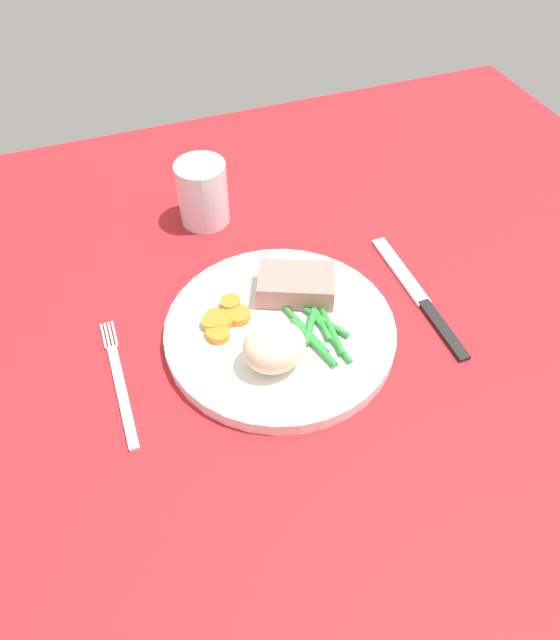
{
  "coord_description": "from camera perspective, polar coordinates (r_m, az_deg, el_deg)",
  "views": [
    {
      "loc": [
        -12.61,
        -40.97,
        50.65
      ],
      "look_at": [
        1.44,
        -2.57,
        4.6
      ],
      "focal_mm": 32.7,
      "sensor_mm": 36.0,
      "label": 1
    }
  ],
  "objects": [
    {
      "name": "fork",
      "position": [
        0.62,
        -15.43,
        -5.83
      ],
      "size": [
        1.44,
        16.6,
        0.4
      ],
      "rotation": [
        0.0,
        0.0,
        -0.01
      ],
      "color": "silver",
      "rests_on": "dining_table"
    },
    {
      "name": "dinner_plate",
      "position": [
        0.63,
        -0.0,
        -1.09
      ],
      "size": [
        24.88,
        24.88,
        1.6
      ],
      "primitive_type": "cylinder",
      "color": "white",
      "rests_on": "dining_table"
    },
    {
      "name": "dining_table",
      "position": [
        0.66,
        -1.96,
        -0.84
      ],
      "size": [
        120.0,
        90.0,
        2.0
      ],
      "color": "red",
      "rests_on": "ground"
    },
    {
      "name": "mashed_potatoes",
      "position": [
        0.57,
        -0.57,
        -2.67
      ],
      "size": [
        6.36,
        5.42,
        5.18
      ],
      "primitive_type": "ellipsoid",
      "color": "beige",
      "rests_on": "dinner_plate"
    },
    {
      "name": "green_beans",
      "position": [
        0.62,
        3.74,
        -0.72
      ],
      "size": [
        5.67,
        10.21,
        0.86
      ],
      "color": "#2D8C38",
      "rests_on": "dinner_plate"
    },
    {
      "name": "meat_portion",
      "position": [
        0.65,
        1.61,
        3.46
      ],
      "size": [
        9.78,
        8.18,
        2.85
      ],
      "primitive_type": "cube",
      "rotation": [
        0.0,
        0.0,
        -0.41
      ],
      "color": "#B2756B",
      "rests_on": "dinner_plate"
    },
    {
      "name": "carrot_slices",
      "position": [
        0.63,
        -5.58,
        0.1
      ],
      "size": [
        5.41,
        5.94,
        1.14
      ],
      "color": "orange",
      "rests_on": "dinner_plate"
    },
    {
      "name": "knife",
      "position": [
        0.69,
        13.51,
        2.15
      ],
      "size": [
        1.7,
        20.5,
        0.64
      ],
      "rotation": [
        0.0,
        0.0,
        -0.05
      ],
      "color": "black",
      "rests_on": "dining_table"
    },
    {
      "name": "water_glass",
      "position": [
        0.77,
        -7.53,
        11.89
      ],
      "size": [
        6.42,
        6.42,
        8.28
      ],
      "color": "silver",
      "rests_on": "dining_table"
    }
  ]
}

